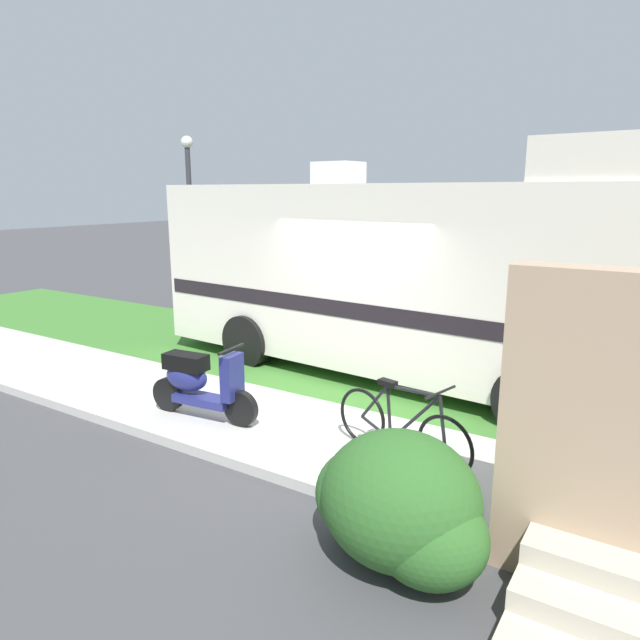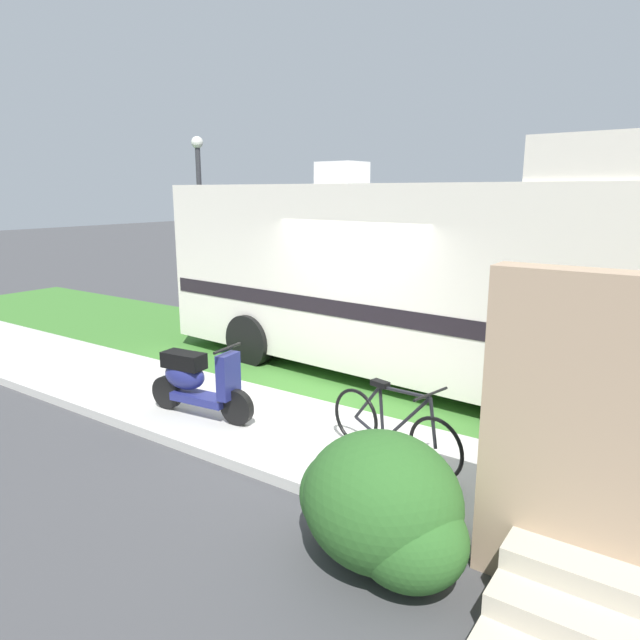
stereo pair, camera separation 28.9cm
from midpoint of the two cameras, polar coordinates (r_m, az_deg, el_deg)
ground_plane at (r=8.04m, az=1.93°, el=-8.39°), size 80.00×80.00×0.00m
sidewalk at (r=7.11m, az=-3.39°, el=-10.80°), size 24.00×2.00×0.12m
grass_strip at (r=9.26m, az=6.98°, el=-5.33°), size 24.00×3.40×0.08m
motorhome_rv at (r=8.97m, az=9.85°, el=4.65°), size 8.13×3.09×3.50m
scooter at (r=7.32m, az=-11.17°, el=-5.99°), size 1.56×0.51×0.97m
bicycle at (r=6.12m, az=8.69°, el=-10.61°), size 1.70×0.57×0.88m
porch_steps at (r=4.48m, az=30.09°, el=-14.71°), size 2.00×1.26×2.40m
bush_by_porch at (r=4.70m, az=7.86°, el=-18.01°), size 1.52×1.14×1.08m
bottle_green at (r=5.41m, az=23.77°, el=-17.89°), size 0.07×0.07×0.28m
street_lamp_post at (r=14.21m, az=-11.33°, el=11.04°), size 0.28×0.28×4.15m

